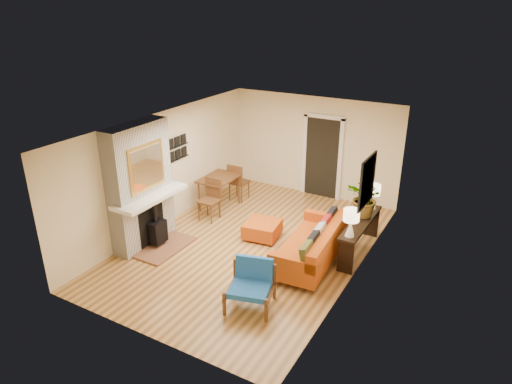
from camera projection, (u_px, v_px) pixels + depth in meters
room_shell at (327, 159)px, 11.02m from camera, size 6.50×6.50×6.50m
fireplace at (142, 189)px, 9.30m from camera, size 1.09×1.68×2.60m
sofa at (314, 246)px, 8.90m from camera, size 1.08×2.22×0.85m
ottoman at (262, 229)px, 9.91m from camera, size 0.81×0.81×0.36m
blue_chair at (252, 282)px, 7.67m from camera, size 0.92×0.91×0.79m
dining_table at (222, 184)px, 11.15m from camera, size 0.76×1.81×0.98m
console_table at (360, 228)px, 9.15m from camera, size 0.34×1.85×0.72m
lamp_near at (351, 220)px, 8.40m from camera, size 0.30×0.30×0.54m
lamp_far at (373, 194)px, 9.52m from camera, size 0.30×0.30×0.54m
houseplant at (366, 198)px, 9.15m from camera, size 0.87×0.81×0.81m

